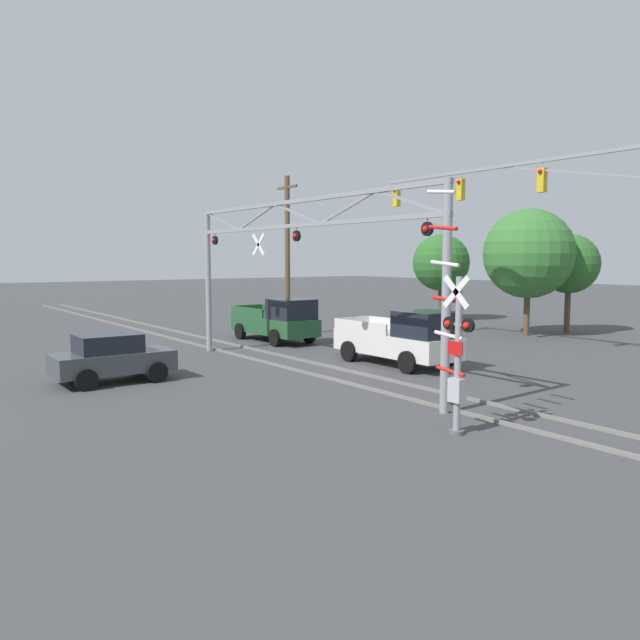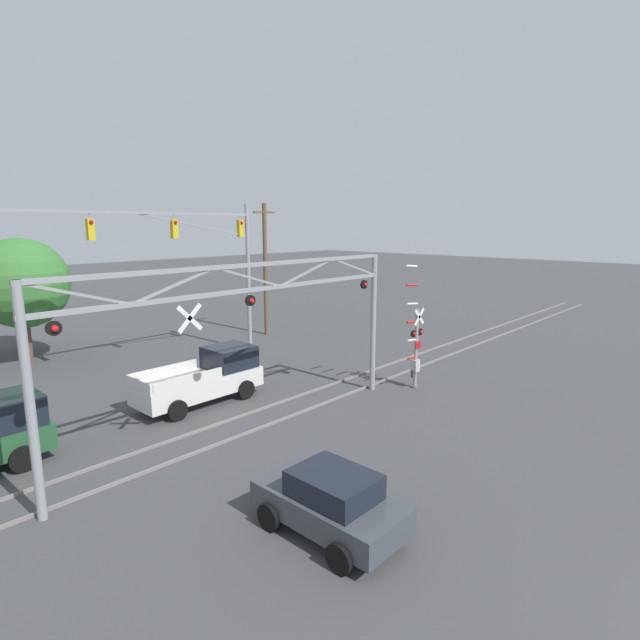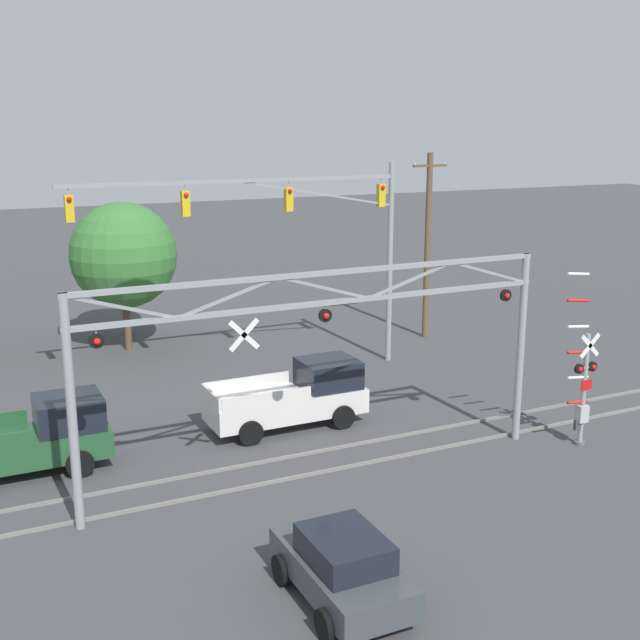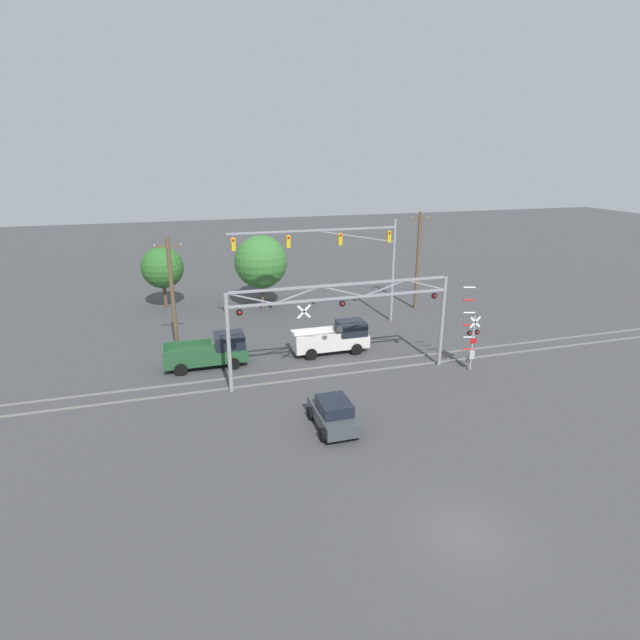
% 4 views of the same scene
% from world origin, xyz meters
% --- Properties ---
extents(rail_track_near, '(80.00, 0.08, 0.10)m').
position_xyz_m(rail_track_near, '(0.00, 14.91, 0.05)').
color(rail_track_near, gray).
rests_on(rail_track_near, ground_plane).
extents(rail_track_far, '(80.00, 0.08, 0.10)m').
position_xyz_m(rail_track_far, '(0.00, 16.35, 0.05)').
color(rail_track_far, gray).
rests_on(rail_track_far, ground_plane).
extents(crossing_gantry, '(14.23, 0.28, 6.17)m').
position_xyz_m(crossing_gantry, '(-0.02, 14.63, 4.33)').
color(crossing_gantry, gray).
rests_on(crossing_gantry, ground_plane).
extents(crossing_signal_mast, '(1.48, 0.35, 5.74)m').
position_xyz_m(crossing_signal_mast, '(8.49, 13.33, 1.95)').
color(crossing_signal_mast, gray).
rests_on(crossing_signal_mast, ground_plane).
extents(traffic_signal_span, '(13.70, 0.39, 8.58)m').
position_xyz_m(traffic_signal_span, '(4.12, 24.32, 6.12)').
color(traffic_signal_span, gray).
rests_on(traffic_signal_span, ground_plane).
extents(pickup_truck_lead, '(5.40, 2.19, 2.19)m').
position_xyz_m(pickup_truck_lead, '(0.96, 18.86, 1.04)').
color(pickup_truck_lead, silver).
rests_on(pickup_truck_lead, ground_plane).
extents(pickup_truck_following, '(5.43, 2.19, 2.19)m').
position_xyz_m(pickup_truck_following, '(-7.77, 18.74, 1.04)').
color(pickup_truck_following, '#23512D').
rests_on(pickup_truck_following, ground_plane).
extents(sedan_waiting, '(2.06, 3.81, 1.62)m').
position_xyz_m(sedan_waiting, '(-2.41, 8.83, 0.83)').
color(sedan_waiting, '#3D4247').
rests_on(sedan_waiting, ground_plane).
extents(utility_pole_left, '(1.80, 0.28, 8.49)m').
position_xyz_m(utility_pole_left, '(-9.93, 20.74, 4.39)').
color(utility_pole_left, brown).
rests_on(utility_pole_left, ground_plane).
extents(background_tree_beyond_span, '(3.77, 3.77, 5.75)m').
position_xyz_m(background_tree_beyond_span, '(-10.70, 33.50, 3.85)').
color(background_tree_beyond_span, brown).
rests_on(background_tree_beyond_span, ground_plane).
extents(background_tree_far_left_verge, '(4.77, 4.77, 6.77)m').
position_xyz_m(background_tree_far_left_verge, '(-2.13, 30.96, 4.37)').
color(background_tree_far_left_verge, brown).
rests_on(background_tree_far_left_verge, ground_plane).
extents(background_tree_far_right_verge, '(3.28, 3.28, 5.47)m').
position_xyz_m(background_tree_far_right_verge, '(-1.57, 33.88, 3.81)').
color(background_tree_far_right_verge, brown).
rests_on(background_tree_far_right_verge, ground_plane).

